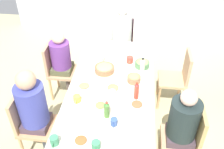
# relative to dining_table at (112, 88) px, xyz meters

# --- Properties ---
(ground_plane) EXTENTS (6.92, 6.92, 0.00)m
(ground_plane) POSITION_rel_dining_table_xyz_m (0.00, 0.00, -0.66)
(ground_plane) COLOR tan
(dining_table) EXTENTS (2.21, 1.06, 0.73)m
(dining_table) POSITION_rel_dining_table_xyz_m (0.00, 0.00, 0.00)
(dining_table) COLOR beige
(dining_table) RESTS_ON ground_plane
(chair_0) EXTENTS (0.40, 0.40, 0.90)m
(chair_0) POSITION_rel_dining_table_xyz_m (-0.55, -0.91, -0.15)
(chair_0) COLOR tan
(chair_0) RESTS_ON ground_plane
(person_0) EXTENTS (0.30, 0.30, 1.13)m
(person_0) POSITION_rel_dining_table_xyz_m (-0.55, -0.81, 0.01)
(person_0) COLOR brown
(person_0) RESTS_ON ground_plane
(chair_1) EXTENTS (0.40, 0.40, 0.90)m
(chair_1) POSITION_rel_dining_table_xyz_m (0.55, 0.91, -0.15)
(chair_1) COLOR tan
(chair_1) RESTS_ON ground_plane
(person_1) EXTENTS (0.32, 0.32, 1.17)m
(person_1) POSITION_rel_dining_table_xyz_m (0.55, 0.82, 0.04)
(person_1) COLOR #40433E
(person_1) RESTS_ON ground_plane
(chair_2) EXTENTS (0.40, 0.40, 0.90)m
(chair_2) POSITION_rel_dining_table_xyz_m (0.55, -0.91, -0.15)
(chair_2) COLOR tan
(chair_2) RESTS_ON ground_plane
(person_2) EXTENTS (0.32, 0.32, 1.25)m
(person_2) POSITION_rel_dining_table_xyz_m (0.55, -0.82, 0.09)
(person_2) COLOR #38464C
(person_2) RESTS_ON ground_plane
(chair_3) EXTENTS (0.40, 0.40, 0.90)m
(chair_3) POSITION_rel_dining_table_xyz_m (-1.48, 0.00, -0.15)
(chair_3) COLOR black
(chair_3) RESTS_ON ground_plane
(person_3) EXTENTS (0.34, 0.34, 1.21)m
(person_3) POSITION_rel_dining_table_xyz_m (-1.40, 0.00, 0.07)
(person_3) COLOR brown
(person_3) RESTS_ON ground_plane
(chair_4) EXTENTS (0.40, 0.40, 0.90)m
(chair_4) POSITION_rel_dining_table_xyz_m (-0.55, 0.91, -0.15)
(chair_4) COLOR tan
(chair_4) RESTS_ON ground_plane
(plate_0) EXTENTS (0.24, 0.24, 0.04)m
(plate_0) POSITION_rel_dining_table_xyz_m (0.11, -0.34, 0.08)
(plate_0) COLOR silver
(plate_0) RESTS_ON dining_table
(plate_1) EXTENTS (0.21, 0.21, 0.04)m
(plate_1) POSITION_rel_dining_table_xyz_m (0.43, -0.08, 0.08)
(plate_1) COLOR silver
(plate_1) RESTS_ON dining_table
(plate_2) EXTENTS (0.26, 0.26, 0.04)m
(plate_2) POSITION_rel_dining_table_xyz_m (0.10, 0.02, 0.08)
(plate_2) COLOR white
(plate_2) RESTS_ON dining_table
(plate_3) EXTENTS (0.23, 0.23, 0.04)m
(plate_3) POSITION_rel_dining_table_xyz_m (0.36, 0.33, 0.08)
(plate_3) COLOR white
(plate_3) RESTS_ON dining_table
(plate_4) EXTENTS (0.22, 0.22, 0.04)m
(plate_4) POSITION_rel_dining_table_xyz_m (0.93, -0.20, 0.08)
(plate_4) COLOR silver
(plate_4) RESTS_ON dining_table
(bowl_0) EXTENTS (0.27, 0.27, 0.09)m
(bowl_0) POSITION_rel_dining_table_xyz_m (-0.26, -0.13, 0.11)
(bowl_0) COLOR #926442
(bowl_0) RESTS_ON dining_table
(bowl_1) EXTENTS (0.17, 0.17, 0.10)m
(bowl_1) POSITION_rel_dining_table_xyz_m (-0.08, 0.27, 0.12)
(bowl_1) COLOR #936948
(bowl_1) RESTS_ON dining_table
(bowl_2) EXTENTS (0.20, 0.20, 0.10)m
(bowl_2) POSITION_rel_dining_table_xyz_m (-0.43, 0.37, 0.11)
(bowl_2) COLOR #4C7D50
(bowl_2) RESTS_ON dining_table
(cup_0) EXTENTS (0.12, 0.09, 0.09)m
(cup_0) POSITION_rel_dining_table_xyz_m (0.98, -0.44, 0.11)
(cup_0) COLOR #408C63
(cup_0) RESTS_ON dining_table
(cup_1) EXTENTS (0.11, 0.08, 0.08)m
(cup_1) POSITION_rel_dining_table_xyz_m (0.91, 0.41, 0.11)
(cup_1) COLOR white
(cup_1) RESTS_ON dining_table
(cup_2) EXTENTS (0.11, 0.07, 0.10)m
(cup_2) POSITION_rel_dining_table_xyz_m (0.24, 0.03, 0.11)
(cup_2) COLOR white
(cup_2) RESTS_ON dining_table
(cup_3) EXTENTS (0.12, 0.08, 0.09)m
(cup_3) POSITION_rel_dining_table_xyz_m (0.99, -0.04, 0.11)
(cup_3) COLOR #409262
(cup_3) RESTS_ON dining_table
(cup_4) EXTENTS (0.11, 0.07, 0.08)m
(cup_4) POSITION_rel_dining_table_xyz_m (0.67, 0.10, 0.11)
(cup_4) COLOR #395796
(cup_4) RESTS_ON dining_table
(cup_5) EXTENTS (0.12, 0.09, 0.08)m
(cup_5) POSITION_rel_dining_table_xyz_m (0.37, -0.37, 0.11)
(cup_5) COLOR yellow
(cup_5) RESTS_ON dining_table
(cup_6) EXTENTS (0.13, 0.09, 0.09)m
(cup_6) POSITION_rel_dining_table_xyz_m (-0.51, 0.19, 0.11)
(cup_6) COLOR #C54335
(cup_6) RESTS_ON dining_table
(bottle_0) EXTENTS (0.06, 0.06, 0.24)m
(bottle_0) POSITION_rel_dining_table_xyz_m (0.24, 0.31, 0.18)
(bottle_0) COLOR red
(bottle_0) RESTS_ON dining_table
(bottle_1) EXTENTS (0.06, 0.06, 0.24)m
(bottle_1) POSITION_rel_dining_table_xyz_m (-0.27, 0.37, 0.18)
(bottle_1) COLOR silver
(bottle_1) RESTS_ON dining_table
(bottle_2) EXTENTS (0.06, 0.06, 0.21)m
(bottle_2) POSITION_rel_dining_table_xyz_m (0.56, 0.01, 0.17)
(bottle_2) COLOR #4B7A33
(bottle_2) RESTS_ON dining_table
(bottle_3) EXTENTS (0.07, 0.07, 0.20)m
(bottle_3) POSITION_rel_dining_table_xyz_m (-0.46, -0.20, 0.16)
(bottle_3) COLOR silver
(bottle_3) RESTS_ON dining_table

